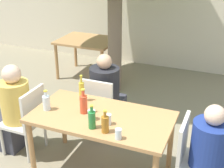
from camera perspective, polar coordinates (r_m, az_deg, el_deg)
cafe_building_wall at (r=6.52m, az=11.64°, el=14.65°), size 10.00×0.08×2.80m
dining_table_front at (r=3.42m, az=-1.92°, el=-7.03°), size 1.53×0.82×0.75m
dining_table_back at (r=6.11m, az=-4.55°, el=7.20°), size 1.08×0.88×0.75m
patio_chair_0 at (r=3.97m, az=-15.23°, el=-5.99°), size 0.44×0.44×0.89m
patio_chair_1 at (r=3.30m, az=14.54°, el=-12.69°), size 0.44×0.44×0.89m
patio_chair_2 at (r=4.12m, az=-2.15°, el=-3.86°), size 0.44×0.44×0.89m
person_seated_0 at (r=4.09m, az=-17.89°, el=-4.96°), size 0.58×0.36×1.17m
person_seated_1 at (r=3.30m, az=18.68°, el=-13.45°), size 0.59×0.37×1.11m
person_seated_2 at (r=4.30m, az=-0.90°, el=-2.22°), size 0.40×0.60×1.16m
amber_bottle_0 at (r=3.06m, az=-1.27°, el=-7.29°), size 0.07×0.07×0.24m
oil_cruet_1 at (r=3.65m, az=-5.57°, el=-1.28°), size 0.06×0.06×0.32m
green_bottle_2 at (r=3.13m, az=-3.70°, el=-6.45°), size 0.08×0.08×0.26m
water_bottle_3 at (r=3.53m, az=-11.90°, el=-3.30°), size 0.08×0.08×0.24m
soda_bottle_4 at (r=3.40m, az=-5.23°, el=-3.61°), size 0.08×0.08×0.29m
drinking_glass_0 at (r=2.98m, az=1.17°, el=-9.13°), size 0.06×0.06×0.11m
drinking_glass_1 at (r=3.29m, az=-3.76°, el=-5.67°), size 0.08×0.08×0.11m
drinking_glass_2 at (r=3.20m, az=-0.69°, el=-6.49°), size 0.06×0.06×0.11m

